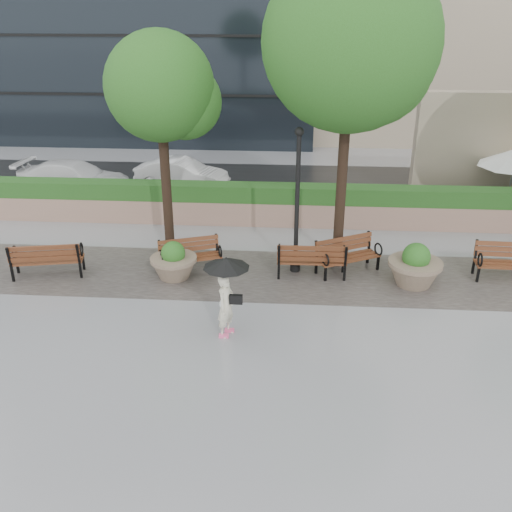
# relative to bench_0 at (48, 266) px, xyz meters

# --- Properties ---
(ground) EXTENTS (100.00, 100.00, 0.00)m
(ground) POSITION_rel_bench_0_xyz_m (6.52, -2.55, -0.30)
(ground) COLOR gray
(ground) RESTS_ON ground
(cobble_strip) EXTENTS (28.00, 3.20, 0.01)m
(cobble_strip) POSITION_rel_bench_0_xyz_m (6.52, 0.45, -0.29)
(cobble_strip) COLOR #383330
(cobble_strip) RESTS_ON ground
(hedge_wall) EXTENTS (24.00, 0.80, 1.35)m
(hedge_wall) POSITION_rel_bench_0_xyz_m (6.52, 4.45, 0.36)
(hedge_wall) COLOR #936F5F
(hedge_wall) RESTS_ON ground
(asphalt_street) EXTENTS (40.00, 7.00, 0.00)m
(asphalt_street) POSITION_rel_bench_0_xyz_m (6.52, 8.45, -0.30)
(asphalt_street) COLOR black
(asphalt_street) RESTS_ON ground
(bench_0) EXTENTS (1.98, 1.10, 1.01)m
(bench_0) POSITION_rel_bench_0_xyz_m (0.00, 0.00, 0.00)
(bench_0) COLOR brown
(bench_0) RESTS_ON ground
(bench_1) EXTENTS (1.81, 1.22, 0.91)m
(bench_1) POSITION_rel_bench_0_xyz_m (3.84, 0.58, -0.03)
(bench_1) COLOR brown
(bench_1) RESTS_ON ground
(bench_2) EXTENTS (1.89, 0.78, 1.00)m
(bench_2) POSITION_rel_bench_0_xyz_m (7.19, 0.49, -0.00)
(bench_2) COLOR brown
(bench_2) RESTS_ON ground
(bench_3) EXTENTS (1.90, 1.47, 0.96)m
(bench_3) POSITION_rel_bench_0_xyz_m (8.20, 0.84, -0.01)
(bench_3) COLOR brown
(bench_3) RESTS_ON ground
(bench_4) EXTENTS (1.88, 0.80, 0.99)m
(bench_4) POSITION_rel_bench_0_xyz_m (12.54, 0.67, -0.00)
(bench_4) COLOR brown
(bench_4) RESTS_ON ground
(planter_left) EXTENTS (1.26, 1.26, 1.06)m
(planter_left) POSITION_rel_bench_0_xyz_m (3.46, 0.13, 0.11)
(planter_left) COLOR #7F6B56
(planter_left) RESTS_ON ground
(planter_right) EXTENTS (1.42, 1.42, 1.19)m
(planter_right) POSITION_rel_bench_0_xyz_m (9.90, 0.16, 0.16)
(planter_right) COLOR #7F6B56
(planter_right) RESTS_ON ground
(lamppost) EXTENTS (0.28, 0.28, 4.02)m
(lamppost) POSITION_rel_bench_0_xyz_m (6.75, 0.80, 1.47)
(lamppost) COLOR black
(lamppost) RESTS_ON ground
(tree_0) EXTENTS (3.14, 2.99, 6.30)m
(tree_0) POSITION_rel_bench_0_xyz_m (3.10, 2.11, 4.37)
(tree_0) COLOR black
(tree_0) RESTS_ON ground
(tree_1) EXTENTS (4.42, 4.42, 8.21)m
(tree_1) POSITION_rel_bench_0_xyz_m (8.10, 1.46, 5.54)
(tree_1) COLOR black
(tree_1) RESTS_ON ground
(car_left) EXTENTS (4.59, 2.19, 1.29)m
(car_left) POSITION_rel_bench_0_xyz_m (-1.81, 7.07, 0.35)
(car_left) COLOR silver
(car_left) RESTS_ON ground
(car_right) EXTENTS (3.84, 1.97, 1.21)m
(car_right) POSITION_rel_bench_0_xyz_m (2.18, 8.06, 0.30)
(car_right) COLOR silver
(car_right) RESTS_ON ground
(pedestrian) EXTENTS (1.03, 1.03, 1.88)m
(pedestrian) POSITION_rel_bench_0_xyz_m (5.24, -2.63, 0.85)
(pedestrian) COLOR beige
(pedestrian) RESTS_ON ground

